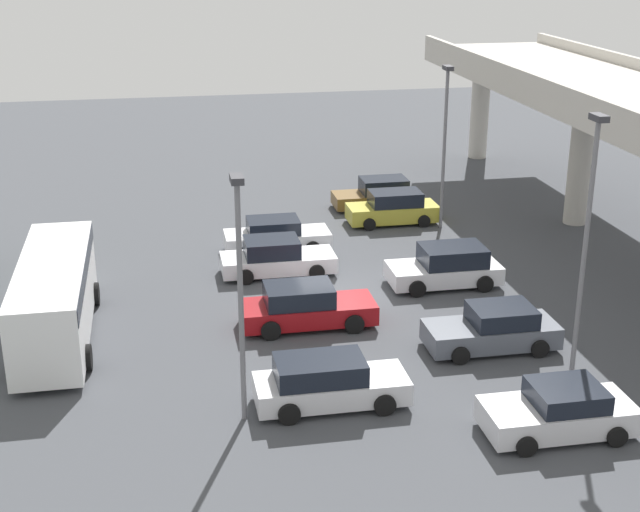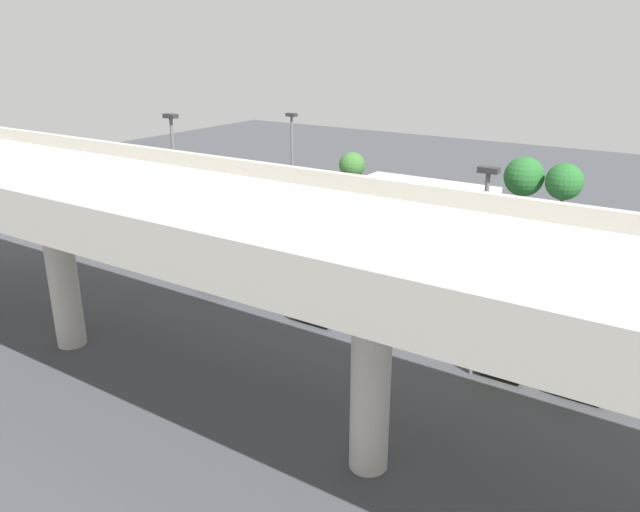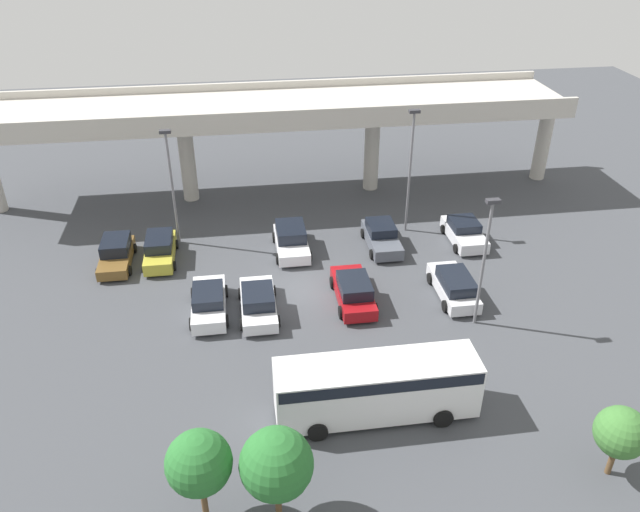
% 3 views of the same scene
% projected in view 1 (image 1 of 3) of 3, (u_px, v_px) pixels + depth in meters
% --- Properties ---
extents(ground_plane, '(93.71, 93.71, 0.00)m').
position_uv_depth(ground_plane, '(329.00, 295.00, 35.39)').
color(ground_plane, '#424449').
extents(parked_car_0, '(2.05, 4.47, 1.57)m').
position_uv_depth(parked_car_0, '(379.00, 194.00, 46.38)').
color(parked_car_0, brown).
rests_on(parked_car_0, ground_plane).
extents(parked_car_1, '(2.01, 4.42, 1.62)m').
position_uv_depth(parked_car_1, '(393.00, 208.00, 43.90)').
color(parked_car_1, gold).
rests_on(parked_car_1, ground_plane).
extents(parked_car_2, '(2.08, 4.70, 1.56)m').
position_uv_depth(parked_car_2, '(276.00, 236.00, 39.94)').
color(parked_car_2, silver).
rests_on(parked_car_2, ground_plane).
extents(parked_car_3, '(2.15, 4.77, 1.56)m').
position_uv_depth(parked_car_3, '(276.00, 258.00, 37.38)').
color(parked_car_3, silver).
rests_on(parked_car_3, ground_plane).
extents(parked_car_4, '(2.25, 4.53, 1.65)m').
position_uv_depth(parked_car_4, '(447.00, 267.00, 36.18)').
color(parked_car_4, silver).
rests_on(parked_car_4, ground_plane).
extents(parked_car_5, '(2.14, 4.88, 1.60)m').
position_uv_depth(parked_car_5, '(305.00, 307.00, 32.41)').
color(parked_car_5, maroon).
rests_on(parked_car_5, ground_plane).
extents(parked_car_6, '(2.13, 4.55, 1.54)m').
position_uv_depth(parked_car_6, '(493.00, 329.00, 30.68)').
color(parked_car_6, '#515660').
rests_on(parked_car_6, ground_plane).
extents(parked_car_7, '(2.06, 4.66, 1.56)m').
position_uv_depth(parked_car_7, '(328.00, 383.00, 26.97)').
color(parked_car_7, silver).
rests_on(parked_car_7, ground_plane).
extents(parked_car_8, '(2.19, 4.33, 1.49)m').
position_uv_depth(parked_car_8, '(560.00, 411.00, 25.48)').
color(parked_car_8, silver).
rests_on(parked_car_8, ground_plane).
extents(shuttle_bus, '(8.97, 2.59, 2.87)m').
position_uv_depth(shuttle_bus, '(55.00, 293.00, 31.17)').
color(shuttle_bus, white).
rests_on(shuttle_bus, ground_plane).
extents(lamp_post_near_aisle, '(0.70, 0.35, 7.45)m').
position_uv_depth(lamp_post_near_aisle, '(240.00, 281.00, 24.95)').
color(lamp_post_near_aisle, slate).
rests_on(lamp_post_near_aisle, ground_plane).
extents(lamp_post_mid_lot, '(0.70, 0.35, 8.52)m').
position_uv_depth(lamp_post_mid_lot, '(587.00, 229.00, 27.56)').
color(lamp_post_mid_lot, slate).
rests_on(lamp_post_mid_lot, ground_plane).
extents(lamp_post_by_overpass, '(0.70, 0.35, 7.81)m').
position_uv_depth(lamp_post_by_overpass, '(445.00, 135.00, 42.00)').
color(lamp_post_by_overpass, slate).
rests_on(lamp_post_by_overpass, ground_plane).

